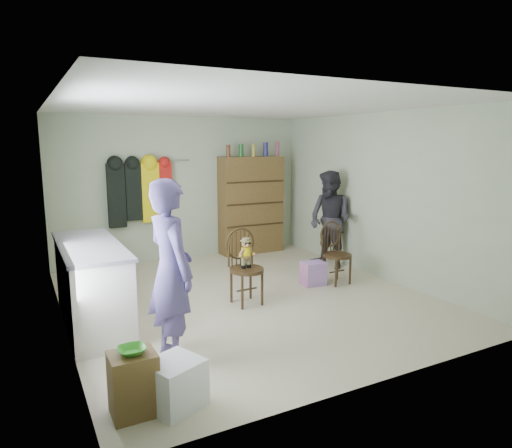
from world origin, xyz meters
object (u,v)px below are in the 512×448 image
chair_far (335,250)px  chair_front (245,261)px  counter (92,284)px  dresser (251,205)px

chair_far → chair_front: bearing=-177.2°
counter → chair_front: bearing=-5.2°
chair_front → counter: bearing=172.1°
chair_front → chair_far: 1.58m
chair_far → dresser: bearing=91.7°
counter → chair_far: bearing=0.1°
counter → dresser: 3.96m
counter → dresser: size_ratio=0.90×
chair_front → chair_far: size_ratio=1.06×
counter → chair_far: size_ratio=2.04×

